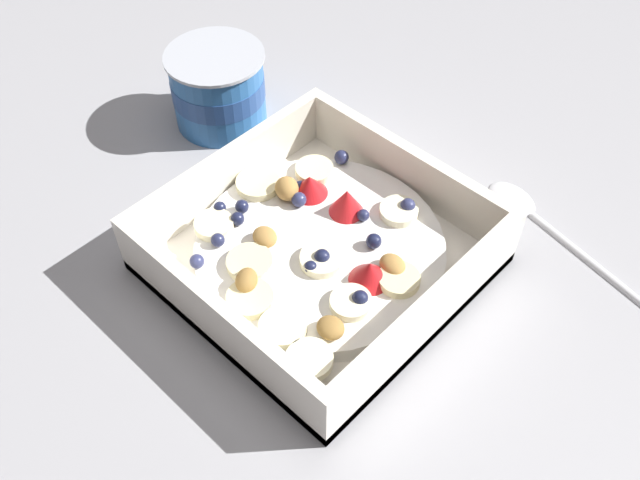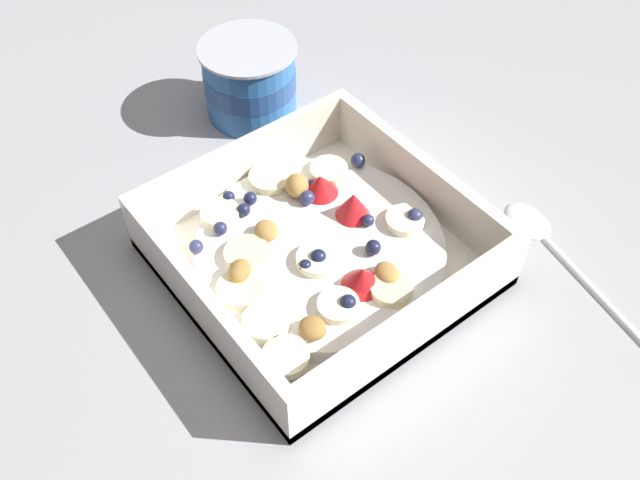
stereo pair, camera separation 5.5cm
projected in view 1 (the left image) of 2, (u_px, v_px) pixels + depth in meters
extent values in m
plane|color=#9E9EA3|center=(348.00, 259.00, 0.58)|extent=(2.40, 2.40, 0.00)
cube|color=white|center=(320.00, 260.00, 0.57)|extent=(0.22, 0.22, 0.01)
cube|color=white|center=(428.00, 319.00, 0.51)|extent=(0.22, 0.01, 0.06)
cube|color=white|center=(229.00, 176.00, 0.60)|extent=(0.22, 0.01, 0.06)
cube|color=white|center=(217.00, 323.00, 0.51)|extent=(0.01, 0.20, 0.06)
cube|color=white|center=(406.00, 173.00, 0.61)|extent=(0.01, 0.20, 0.06)
cylinder|color=white|center=(320.00, 250.00, 0.56)|extent=(0.20, 0.20, 0.01)
cylinder|color=#F4EAB7|center=(283.00, 327.00, 0.50)|extent=(0.04, 0.04, 0.01)
cylinder|color=beige|center=(258.00, 184.00, 0.60)|extent=(0.04, 0.04, 0.01)
cylinder|color=beige|center=(399.00, 279.00, 0.53)|extent=(0.04, 0.04, 0.01)
cylinder|color=#F4EAB7|center=(214.00, 225.00, 0.57)|extent=(0.04, 0.04, 0.01)
cylinder|color=#F7EFC6|center=(309.00, 360.00, 0.49)|extent=(0.05, 0.05, 0.01)
cylinder|color=#F7EFC6|center=(399.00, 211.00, 0.58)|extent=(0.04, 0.04, 0.01)
cylinder|color=beige|center=(250.00, 299.00, 0.52)|extent=(0.05, 0.05, 0.01)
cylinder|color=#F4EAB7|center=(314.00, 170.00, 0.61)|extent=(0.04, 0.04, 0.01)
cylinder|color=#F7EFC6|center=(351.00, 303.00, 0.52)|extent=(0.04, 0.04, 0.01)
cylinder|color=#F7EFC6|center=(321.00, 259.00, 0.55)|extent=(0.04, 0.04, 0.01)
cylinder|color=beige|center=(250.00, 263.00, 0.54)|extent=(0.05, 0.05, 0.01)
cone|color=red|center=(310.00, 185.00, 0.59)|extent=(0.03, 0.03, 0.02)
cone|color=red|center=(370.00, 272.00, 0.53)|extent=(0.04, 0.04, 0.02)
cone|color=red|center=(347.00, 201.00, 0.57)|extent=(0.04, 0.04, 0.02)
sphere|color=#191E3D|center=(319.00, 254.00, 0.54)|extent=(0.01, 0.01, 0.01)
sphere|color=navy|center=(408.00, 206.00, 0.58)|extent=(0.01, 0.01, 0.01)
sphere|color=#23284C|center=(363.00, 215.00, 0.57)|extent=(0.01, 0.01, 0.01)
sphere|color=#191E3D|center=(360.00, 298.00, 0.52)|extent=(0.01, 0.01, 0.01)
sphere|color=#191E3D|center=(315.00, 270.00, 0.54)|extent=(0.01, 0.01, 0.01)
sphere|color=#191E3D|center=(238.00, 219.00, 0.57)|extent=(0.01, 0.01, 0.01)
sphere|color=navy|center=(302.00, 197.00, 0.58)|extent=(0.01, 0.01, 0.01)
sphere|color=#191E3D|center=(374.00, 241.00, 0.55)|extent=(0.01, 0.01, 0.01)
sphere|color=#191E3D|center=(242.00, 206.00, 0.58)|extent=(0.01, 0.01, 0.01)
sphere|color=#191E3D|center=(220.00, 208.00, 0.58)|extent=(0.01, 0.01, 0.01)
sphere|color=navy|center=(197.00, 261.00, 0.54)|extent=(0.01, 0.01, 0.01)
sphere|color=#23284C|center=(218.00, 240.00, 0.56)|extent=(0.01, 0.01, 0.01)
sphere|color=#23284C|center=(342.00, 157.00, 0.62)|extent=(0.01, 0.01, 0.01)
sphere|color=#191E3D|center=(300.00, 187.00, 0.59)|extent=(0.01, 0.01, 0.01)
ellipsoid|color=olive|center=(247.00, 281.00, 0.53)|extent=(0.03, 0.03, 0.02)
ellipsoid|color=#AD7F42|center=(288.00, 187.00, 0.59)|extent=(0.03, 0.03, 0.02)
ellipsoid|color=#AD7F42|center=(394.00, 264.00, 0.54)|extent=(0.02, 0.02, 0.01)
ellipsoid|color=olive|center=(331.00, 328.00, 0.50)|extent=(0.02, 0.02, 0.01)
ellipsoid|color=#AD7F42|center=(265.00, 237.00, 0.56)|extent=(0.02, 0.02, 0.01)
ellipsoid|color=silver|center=(512.00, 196.00, 0.62)|extent=(0.04, 0.05, 0.01)
cylinder|color=silver|center=(589.00, 258.00, 0.58)|extent=(0.03, 0.12, 0.01)
cylinder|color=#3370B7|center=(218.00, 90.00, 0.67)|extent=(0.09, 0.09, 0.07)
cylinder|color=#2D5193|center=(218.00, 87.00, 0.67)|extent=(0.09, 0.09, 0.02)
cylinder|color=#B7BCC6|center=(214.00, 56.00, 0.64)|extent=(0.09, 0.09, 0.00)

